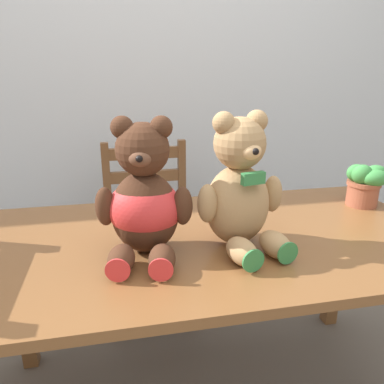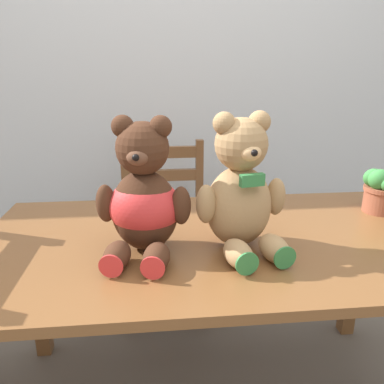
# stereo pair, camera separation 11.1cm
# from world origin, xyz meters

# --- Properties ---
(wall_back) EXTENTS (8.00, 0.04, 2.60)m
(wall_back) POSITION_xyz_m (0.00, 1.59, 1.30)
(wall_back) COLOR silver
(wall_back) RESTS_ON ground_plane
(dining_table) EXTENTS (1.54, 0.82, 0.71)m
(dining_table) POSITION_xyz_m (0.00, 0.41, 0.62)
(dining_table) COLOR brown
(dining_table) RESTS_ON ground_plane
(wooden_chair_behind) EXTENTS (0.44, 0.42, 0.88)m
(wooden_chair_behind) POSITION_xyz_m (-0.15, 1.13, 0.45)
(wooden_chair_behind) COLOR brown
(wooden_chair_behind) RESTS_ON ground_plane
(teddy_bear_left) EXTENTS (0.29, 0.31, 0.40)m
(teddy_bear_left) POSITION_xyz_m (-0.23, 0.35, 0.87)
(teddy_bear_left) COLOR #472819
(teddy_bear_left) RESTS_ON dining_table
(teddy_bear_right) EXTENTS (0.29, 0.31, 0.41)m
(teddy_bear_right) POSITION_xyz_m (0.06, 0.34, 0.89)
(teddy_bear_right) COLOR tan
(teddy_bear_right) RESTS_ON dining_table
(potted_plant) EXTENTS (0.17, 0.14, 0.17)m
(potted_plant) POSITION_xyz_m (0.67, 0.58, 0.80)
(potted_plant) COLOR #9E5138
(potted_plant) RESTS_ON dining_table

